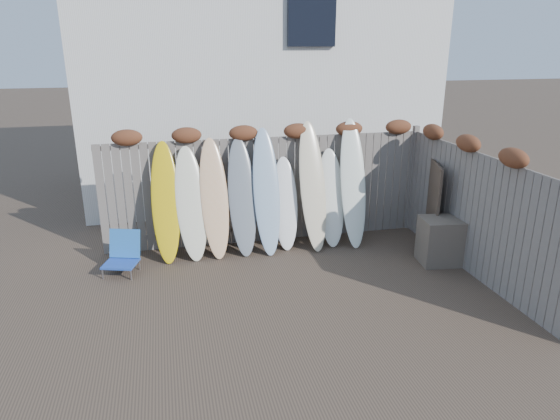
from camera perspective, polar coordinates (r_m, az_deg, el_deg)
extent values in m
plane|color=#493A2D|center=(7.58, 2.10, -10.03)|extent=(80.00, 80.00, 0.00)
cube|color=slate|center=(9.37, -1.67, 2.28)|extent=(6.00, 0.10, 2.00)
cube|color=slate|center=(10.35, 14.85, 3.53)|extent=(0.10, 0.10, 2.10)
ellipsoid|color=brown|center=(8.93, -17.11, 7.91)|extent=(0.52, 0.28, 0.28)
ellipsoid|color=brown|center=(8.91, -10.63, 8.39)|extent=(0.52, 0.28, 0.28)
ellipsoid|color=brown|center=(9.01, -4.21, 8.77)|extent=(0.52, 0.28, 0.28)
ellipsoid|color=brown|center=(9.22, 2.01, 9.03)|extent=(0.52, 0.28, 0.28)
ellipsoid|color=brown|center=(9.53, 7.91, 9.18)|extent=(0.52, 0.28, 0.28)
ellipsoid|color=brown|center=(9.93, 13.38, 9.23)|extent=(0.52, 0.28, 0.28)
cube|color=slate|center=(8.57, 21.55, -0.62)|extent=(0.10, 4.40, 2.00)
ellipsoid|color=brown|center=(7.73, 25.13, 5.41)|extent=(0.28, 0.56, 0.28)
ellipsoid|color=brown|center=(8.60, 20.71, 7.15)|extent=(0.28, 0.56, 0.28)
ellipsoid|color=brown|center=(9.52, 17.10, 8.53)|extent=(0.28, 0.56, 0.28)
cube|color=silver|center=(13.13, -3.27, 15.82)|extent=(8.00, 5.00, 6.00)
cube|color=black|center=(10.83, 3.64, 21.58)|extent=(1.00, 0.12, 1.30)
cube|color=#244DB5|center=(8.62, -17.74, -5.85)|extent=(0.63, 0.58, 0.03)
cube|color=blue|center=(8.73, -17.32, -3.66)|extent=(0.54, 0.30, 0.47)
cylinder|color=#A5A4AB|center=(8.59, -19.61, -6.86)|extent=(0.03, 0.03, 0.19)
cylinder|color=silver|center=(8.91, -18.64, -5.82)|extent=(0.03, 0.03, 0.19)
cylinder|color=#B5B4BC|center=(8.42, -16.66, -7.08)|extent=(0.03, 0.03, 0.19)
cylinder|color=#A7A8AF|center=(8.74, -15.78, -6.01)|extent=(0.03, 0.03, 0.19)
cube|color=#6B6150|center=(9.00, 17.90, -3.38)|extent=(0.75, 0.65, 0.80)
cube|color=brown|center=(9.51, 16.98, 0.46)|extent=(0.39, 1.03, 1.61)
ellipsoid|color=gold|center=(8.79, -12.95, 0.84)|extent=(0.51, 0.74, 2.04)
ellipsoid|color=beige|center=(8.80, -10.14, 0.70)|extent=(0.59, 0.74, 1.94)
ellipsoid|color=#EBB271|center=(8.83, -7.51, 1.30)|extent=(0.52, 0.75, 2.06)
ellipsoid|color=slate|center=(8.88, -4.35, 1.48)|extent=(0.50, 0.73, 2.05)
ellipsoid|color=#93B1CE|center=(8.90, -1.55, 2.09)|extent=(0.48, 0.78, 2.21)
ellipsoid|color=white|center=(9.13, 0.60, 0.74)|extent=(0.50, 0.63, 1.66)
ellipsoid|color=beige|center=(9.09, 3.76, 2.70)|extent=(0.52, 0.83, 2.30)
ellipsoid|color=white|center=(9.33, 5.86, 1.40)|extent=(0.54, 0.67, 1.77)
ellipsoid|color=white|center=(9.33, 8.34, 3.04)|extent=(0.52, 0.84, 2.32)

